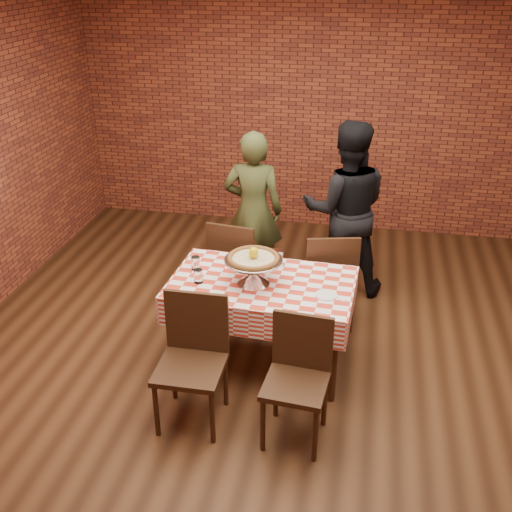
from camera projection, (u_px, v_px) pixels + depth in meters
name	position (u px, v px, depth m)	size (l,w,h in m)	color
ground	(273.00, 371.00, 4.88)	(6.00, 6.00, 0.00)	black
back_wall	(319.00, 107.00, 6.86)	(5.50, 5.50, 0.00)	maroon
table	(262.00, 323.00, 4.82)	(1.39, 0.83, 0.75)	#341F0F
tablecloth	(262.00, 295.00, 4.70)	(1.42, 0.87, 0.24)	red
pizza_stand	(253.00, 271.00, 4.59)	(0.45, 0.45, 0.20)	silver
pizza	(253.00, 259.00, 4.54)	(0.39, 0.39, 0.03)	beige
lemon	(253.00, 253.00, 4.51)	(0.07, 0.07, 0.09)	gold
water_glass_left	(198.00, 276.00, 4.61)	(0.07, 0.07, 0.11)	white
water_glass_right	(196.00, 263.00, 4.80)	(0.07, 0.07, 0.11)	white
side_plate	(326.00, 295.00, 4.45)	(0.16, 0.16, 0.01)	white
sweetener_packet_a	(329.00, 300.00, 4.40)	(0.05, 0.04, 0.01)	white
sweetener_packet_b	(342.00, 300.00, 4.40)	(0.05, 0.04, 0.01)	white
condiment_caddy	(277.00, 257.00, 4.87)	(0.09, 0.07, 0.13)	silver
chair_near_left	(190.00, 366.00, 4.17)	(0.46, 0.46, 0.94)	#341F0F
chair_near_right	(296.00, 386.00, 4.02)	(0.41, 0.41, 0.89)	#341F0F
chair_far_left	(239.00, 263.00, 5.57)	(0.44, 0.44, 0.92)	#341F0F
chair_far_right	(328.00, 276.00, 5.34)	(0.45, 0.45, 0.93)	#341F0F
diner_olive	(253.00, 211.00, 5.84)	(0.57, 0.38, 1.57)	#3D4421
diner_black	(345.00, 209.00, 5.70)	(0.83, 0.64, 1.70)	black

